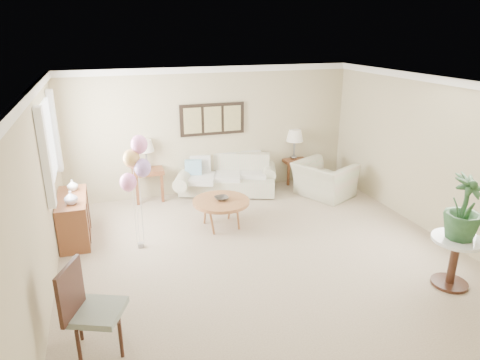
% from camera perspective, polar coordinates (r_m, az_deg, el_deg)
% --- Properties ---
extents(ground_plane, '(6.00, 6.00, 0.00)m').
position_cam_1_polar(ground_plane, '(6.72, 3.17, -9.95)').
color(ground_plane, '#BAAC94').
extents(room_shell, '(6.04, 6.04, 2.60)m').
position_cam_1_polar(room_shell, '(6.13, 2.18, 3.65)').
color(room_shell, '#B7AC89').
rests_on(room_shell, ground).
extents(wall_art_triptych, '(1.35, 0.06, 0.65)m').
position_cam_1_polar(wall_art_triptych, '(8.84, -3.69, 8.08)').
color(wall_art_triptych, black).
rests_on(wall_art_triptych, ground).
extents(sofa, '(2.44, 1.48, 0.80)m').
position_cam_1_polar(sofa, '(9.06, -1.76, 0.29)').
color(sofa, '#C1B29D').
rests_on(sofa, ground).
extents(end_table_left, '(0.61, 0.55, 0.66)m').
position_cam_1_polar(end_table_left, '(8.78, -12.23, 0.86)').
color(end_table_left, brown).
rests_on(end_table_left, ground).
extents(end_table_right, '(0.51, 0.46, 0.55)m').
position_cam_1_polar(end_table_right, '(9.70, 7.16, 2.39)').
color(end_table_right, brown).
rests_on(end_table_right, ground).
extents(lamp_left, '(0.33, 0.33, 0.59)m').
position_cam_1_polar(lamp_left, '(8.62, -12.49, 4.37)').
color(lamp_left, gray).
rests_on(lamp_left, end_table_left).
extents(lamp_right, '(0.37, 0.37, 0.66)m').
position_cam_1_polar(lamp_right, '(9.55, 7.31, 5.79)').
color(lamp_right, gray).
rests_on(lamp_right, end_table_right).
extents(coffee_table, '(0.99, 0.99, 0.50)m').
position_cam_1_polar(coffee_table, '(7.42, -2.53, -2.98)').
color(coffee_table, '#A57244').
rests_on(coffee_table, ground).
extents(decor_bowl, '(0.26, 0.26, 0.06)m').
position_cam_1_polar(decor_bowl, '(7.40, -2.48, -2.47)').
color(decor_bowl, '#332E28').
rests_on(decor_bowl, coffee_table).
extents(armchair, '(1.33, 1.39, 0.71)m').
position_cam_1_polar(armchair, '(9.01, 11.12, 0.06)').
color(armchair, '#C1B29D').
rests_on(armchair, ground).
extents(side_table, '(0.65, 0.65, 0.71)m').
position_cam_1_polar(side_table, '(6.42, 26.80, -8.31)').
color(side_table, silver).
rests_on(side_table, ground).
extents(potted_plant, '(0.63, 0.63, 0.86)m').
position_cam_1_polar(potted_plant, '(6.19, 27.75, -3.29)').
color(potted_plant, '#1F4322').
rests_on(potted_plant, side_table).
extents(accent_chair, '(0.69, 0.68, 1.06)m').
position_cam_1_polar(accent_chair, '(4.94, -19.55, -15.62)').
color(accent_chair, gray).
rests_on(accent_chair, ground).
extents(credenza, '(0.46, 1.20, 0.74)m').
position_cam_1_polar(credenza, '(7.55, -21.25, -4.75)').
color(credenza, brown).
rests_on(credenza, ground).
extents(vase_white, '(0.26, 0.26, 0.21)m').
position_cam_1_polar(vase_white, '(7.08, -21.64, -2.20)').
color(vase_white, '#B5B5CC').
rests_on(vase_white, credenza).
extents(vase_sage, '(0.19, 0.19, 0.19)m').
position_cam_1_polar(vase_sage, '(7.68, -21.44, -0.63)').
color(vase_sage, silver).
rests_on(vase_sage, credenza).
extents(balloon_cluster, '(0.48, 0.35, 1.82)m').
position_cam_1_polar(balloon_cluster, '(6.59, -13.78, 2.08)').
color(balloon_cluster, gray).
rests_on(balloon_cluster, ground).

